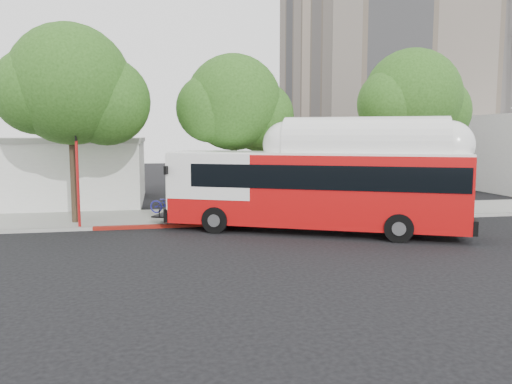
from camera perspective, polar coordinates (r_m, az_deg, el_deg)
ground at (r=21.17m, az=2.60°, el=-5.55°), size 120.00×120.00×0.00m
sidewalk at (r=27.41m, az=-0.60°, el=-2.61°), size 60.00×5.00×0.15m
curb_strip at (r=24.90m, az=0.49°, el=-3.54°), size 60.00×0.30×0.15m
red_curb_segment at (r=24.48m, az=-6.43°, el=-3.74°), size 10.00×0.32×0.16m
street_tree_left at (r=26.02m, az=-19.38°, el=10.96°), size 6.67×5.80×9.74m
street_tree_mid at (r=26.57m, az=-1.72°, el=9.72°), size 5.75×5.00×8.62m
street_tree_right at (r=29.72m, az=18.10°, el=9.74°), size 6.21×5.40×9.18m
apartment_tower at (r=54.89m, az=14.93°, el=20.22°), size 18.00×18.00×37.00m
low_commercial_bldg at (r=35.39m, az=-25.93°, el=2.19°), size 16.20×10.20×4.25m
transit_bus at (r=22.77m, az=6.86°, el=0.26°), size 13.87×8.24×4.19m
signal_pole at (r=24.64m, az=-19.69°, el=1.10°), size 0.13×0.42×4.40m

